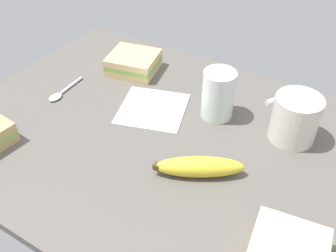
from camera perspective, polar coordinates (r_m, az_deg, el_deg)
tabletop at (r=78.78cm, az=0.00°, el=-2.24°), size 90.00×64.00×2.00cm
coffee_mug_black at (r=78.99cm, az=18.24°, el=1.13°), size 11.46×9.71×9.59cm
sandwich_main at (r=98.09cm, az=-5.10°, el=9.29°), size 13.62×12.75×4.40cm
sandwich_side at (r=61.05cm, az=17.23°, el=-17.23°), size 11.92×11.01×4.40cm
glass_of_milk at (r=81.73cm, az=7.37°, el=4.24°), size 6.83×6.83×10.67cm
banana at (r=69.69cm, az=4.66°, el=-6.02°), size 15.77×11.62×3.84cm
spoon at (r=93.17cm, az=-15.46°, el=4.74°), size 2.59×11.34×0.80cm
paper_napkin at (r=85.35cm, az=-2.27°, el=2.57°), size 17.80×17.80×0.30cm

